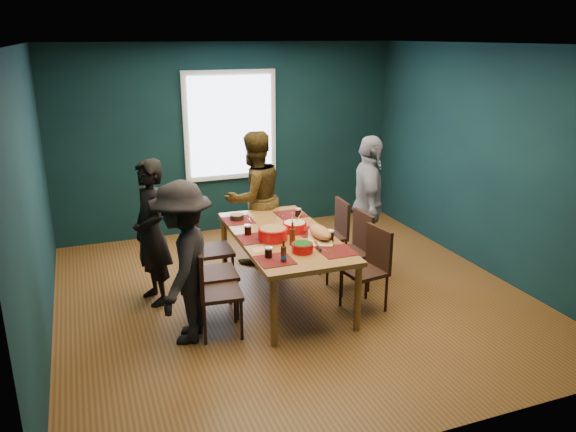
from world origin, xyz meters
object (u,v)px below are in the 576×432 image
object	(u,v)px
chair_right_mid	(355,245)
person_near_left	(184,263)
dining_table	(284,241)
chair_right_far	(335,229)
chair_right_near	(371,262)
chair_left_mid	(206,266)
person_right	(368,205)
bowl_herbs	(302,247)
bowl_salad	(273,233)
chair_left_near	(210,285)
person_back	(254,198)
person_far_left	(151,233)
cutting_board	(320,234)
chair_left_far	(204,244)
bowl_dumpling	(295,227)

from	to	relation	value
chair_right_mid	person_near_left	xyz separation A→B (m)	(-2.02, -0.46, 0.26)
dining_table	person_near_left	xyz separation A→B (m)	(-1.16, -0.47, 0.10)
chair_right_far	chair_right_near	size ratio (longest dim) A/B	0.98
chair_left_mid	person_right	world-z (taller)	person_right
bowl_herbs	chair_right_mid	bearing A→B (deg)	31.23
bowl_salad	chair_right_near	bearing A→B (deg)	-23.73
chair_left_near	chair_right_far	distance (m)	2.12
chair_right_far	person_back	size ratio (longest dim) A/B	0.52
person_far_left	person_back	world-z (taller)	person_back
chair_right_mid	person_far_left	world-z (taller)	person_far_left
cutting_board	chair_left_far	bearing A→B (deg)	167.39
person_near_left	person_right	bearing A→B (deg)	133.72
person_far_left	person_right	bearing A→B (deg)	73.96
chair_left_near	bowl_salad	bearing A→B (deg)	32.83
person_far_left	bowl_dumpling	xyz separation A→B (m)	(1.48, -0.39, 0.02)
chair_right_near	chair_left_mid	bearing A→B (deg)	157.33
person_right	bowl_dumpling	xyz separation A→B (m)	(-1.08, -0.33, -0.03)
chair_left_far	chair_right_near	world-z (taller)	chair_left_far
chair_right_far	bowl_herbs	distance (m)	1.47
person_right	bowl_salad	world-z (taller)	person_right
dining_table	chair_right_far	bearing A→B (deg)	34.96
chair_left_near	bowl_herbs	bearing A→B (deg)	3.34
dining_table	chair_right_mid	bearing A→B (deg)	0.58
bowl_salad	cutting_board	bearing A→B (deg)	-19.38
chair_right_near	bowl_salad	bearing A→B (deg)	147.68
chair_left_near	person_far_left	bearing A→B (deg)	118.99
chair_left_near	person_far_left	distance (m)	1.06
chair_right_near	person_far_left	bearing A→B (deg)	146.96
person_far_left	bowl_herbs	bearing A→B (deg)	39.09
bowl_salad	bowl_herbs	distance (m)	0.46
chair_left_far	bowl_herbs	xyz separation A→B (m)	(0.76, -1.05, 0.23)
chair_left_near	person_near_left	bearing A→B (deg)	179.35
chair_left_far	chair_right_mid	xyz separation A→B (m)	(1.63, -0.52, -0.05)
chair_right_mid	person_near_left	size ratio (longest dim) A/B	0.58
bowl_herbs	chair_left_near	bearing A→B (deg)	177.70
chair_left_far	bowl_dumpling	size ratio (longest dim) A/B	3.72
chair_right_near	person_back	size ratio (longest dim) A/B	0.53
dining_table	person_back	world-z (taller)	person_back
bowl_dumpling	chair_right_near	bearing A→B (deg)	-41.62
person_far_left	person_back	xyz separation A→B (m)	(1.37, 0.72, 0.05)
chair_right_far	bowl_dumpling	world-z (taller)	bowl_dumpling
dining_table	chair_right_far	size ratio (longest dim) A/B	2.29
chair_left_near	chair_right_near	xyz separation A→B (m)	(1.71, -0.02, -0.01)
chair_left_near	chair_right_far	world-z (taller)	chair_left_near
person_near_left	chair_right_mid	bearing A→B (deg)	126.90
chair_left_far	cutting_board	size ratio (longest dim) A/B	1.50
chair_left_far	chair_right_mid	size ratio (longest dim) A/B	1.09
person_right	cutting_board	bearing A→B (deg)	146.61
person_back	bowl_salad	bearing A→B (deg)	64.33
chair_left_near	cutting_board	world-z (taller)	chair_left_near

